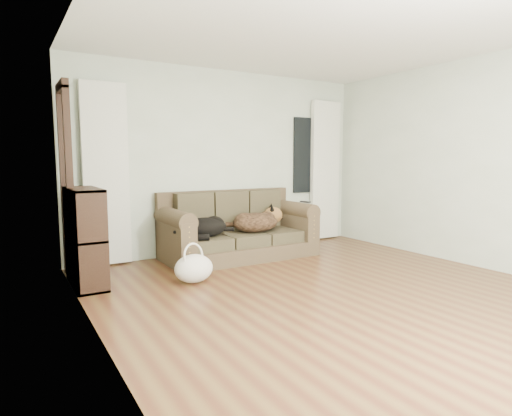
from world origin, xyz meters
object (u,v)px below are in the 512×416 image
dog_shepherd (257,221)px  bookshelf (85,239)px  sofa (239,225)px  dog_black_lab (202,227)px  tote_bag (194,268)px

dog_shepherd → bookshelf: 2.27m
sofa → bookshelf: (-2.03, -0.29, 0.05)m
dog_shepherd → bookshelf: (-2.26, -0.20, 0.01)m
dog_black_lab → tote_bag: bearing=-121.5°
sofa → bookshelf: bearing=-171.8°
tote_bag → bookshelf: bearing=153.1°
tote_bag → bookshelf: (-1.02, 0.52, 0.34)m
dog_shepherd → tote_bag: bearing=38.3°
sofa → dog_black_lab: 0.59m
sofa → dog_black_lab: size_ratio=3.38×
dog_shepherd → tote_bag: size_ratio=1.56×
sofa → dog_black_lab: sofa is taller
bookshelf → tote_bag: bearing=-28.0°
sofa → tote_bag: (-1.01, -0.81, -0.29)m
sofa → dog_black_lab: bearing=-171.6°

